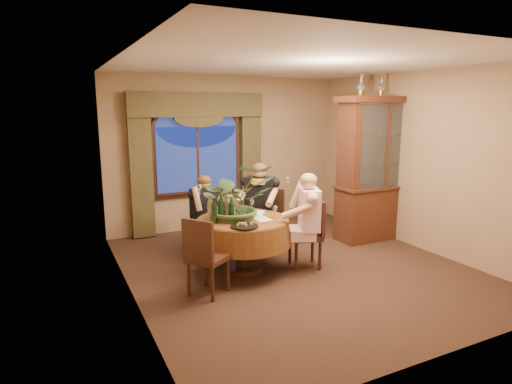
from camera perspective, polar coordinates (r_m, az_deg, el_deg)
name	(u,v)px	position (r m, az deg, el deg)	size (l,w,h in m)	color
floor	(295,267)	(6.21, 5.20, -9.91)	(5.00, 5.00, 0.00)	black
wall_back	(227,153)	(8.08, -3.89, 5.26)	(4.50, 4.50, 0.00)	#927251
wall_right	(418,161)	(7.28, 20.76, 3.91)	(5.00, 5.00, 0.00)	#927251
ceiling	(299,63)	(5.83, 5.71, 16.74)	(5.00, 5.00, 0.00)	white
window	(198,160)	(7.82, -7.77, 4.25)	(1.62, 0.10, 1.32)	navy
arched_transom	(197,116)	(7.76, -7.93, 9.97)	(1.60, 0.06, 0.44)	navy
drapery_left	(141,171)	(7.53, -15.09, 2.77)	(0.38, 0.14, 2.32)	#3F3920
drapery_right	(250,164)	(8.17, -0.75, 3.79)	(0.38, 0.14, 2.32)	#3F3920
swag_valance	(198,105)	(7.68, -7.77, 11.45)	(2.45, 0.16, 0.42)	#3F3920
dining_table	(243,245)	(5.93, -1.75, -7.06)	(1.34, 1.34, 0.75)	maroon
china_cabinet	(377,169)	(7.54, 15.81, 2.95)	(1.49, 0.58, 2.41)	#3D1A0E
oil_lamp_left	(361,85)	(7.21, 13.84, 13.66)	(0.11, 0.11, 0.34)	#A5722D
oil_lamp_center	(381,86)	(7.48, 16.38, 13.43)	(0.11, 0.11, 0.34)	#A5722D
oil_lamp_right	(401,86)	(7.77, 18.74, 13.20)	(0.11, 0.11, 0.34)	#A5722D
chair_right	(305,234)	(6.08, 6.55, -5.61)	(0.42, 0.42, 0.96)	black
chair_back_right	(267,221)	(6.72, 1.48, -3.92)	(0.42, 0.42, 0.96)	black
chair_back	(209,222)	(6.70, -6.23, -4.03)	(0.42, 0.42, 0.96)	black
chair_front_left	(208,256)	(5.23, -6.41, -8.45)	(0.42, 0.42, 0.96)	black
person_pink	(309,222)	(5.93, 7.08, -4.02)	(0.49, 0.45, 1.37)	#F2C2CC
person_back	(204,215)	(6.56, -6.89, -3.11)	(0.44, 0.41, 1.24)	black
person_scarf	(260,207)	(6.66, 0.54, -2.07)	(0.50, 0.46, 1.41)	black
stoneware_vase	(229,206)	(5.88, -3.58, -1.89)	(0.16, 0.16, 0.31)	#8C725E
centerpiece_plant	(235,171)	(5.76, -2.81, 2.76)	(1.01, 1.12, 0.88)	#3E5A33
olive_bowl	(249,216)	(5.83, -0.97, -3.25)	(0.17, 0.17, 0.05)	#515A32
cheese_platter	(244,226)	(5.40, -1.56, -4.61)	(0.35, 0.35, 0.02)	black
wine_bottle_0	(232,209)	(5.66, -3.26, -2.27)	(0.07, 0.07, 0.33)	black
wine_bottle_1	(221,206)	(5.83, -4.69, -1.90)	(0.07, 0.07, 0.33)	black
wine_bottle_2	(220,209)	(5.65, -4.76, -2.31)	(0.07, 0.07, 0.33)	black
wine_bottle_3	(228,208)	(5.72, -3.79, -2.13)	(0.07, 0.07, 0.33)	tan
wine_bottle_4	(214,211)	(5.58, -5.61, -2.50)	(0.07, 0.07, 0.33)	black
wine_bottle_5	(210,208)	(5.74, -6.14, -2.12)	(0.07, 0.07, 0.33)	tan
tasting_paper_0	(261,219)	(5.79, 0.74, -3.59)	(0.21, 0.30, 0.00)	white
tasting_paper_1	(256,213)	(6.11, 0.06, -2.79)	(0.21, 0.30, 0.00)	white
wine_glass_person_pink	(275,212)	(5.83, 2.57, -2.63)	(0.07, 0.07, 0.18)	silver
wine_glass_person_back	(223,207)	(6.14, -4.42, -1.94)	(0.07, 0.07, 0.18)	silver
wine_glass_person_scarf	(252,205)	(6.21, -0.54, -1.75)	(0.07, 0.07, 0.18)	silver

